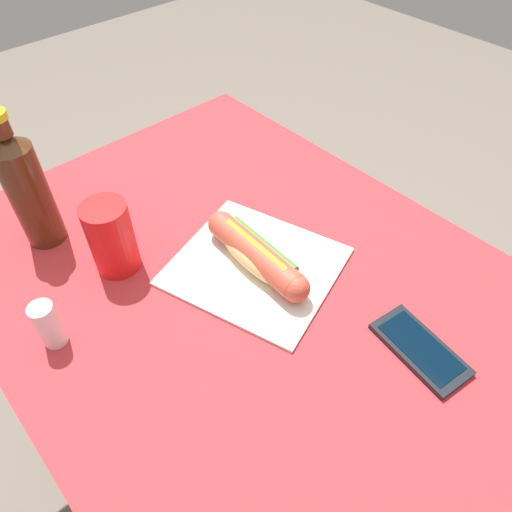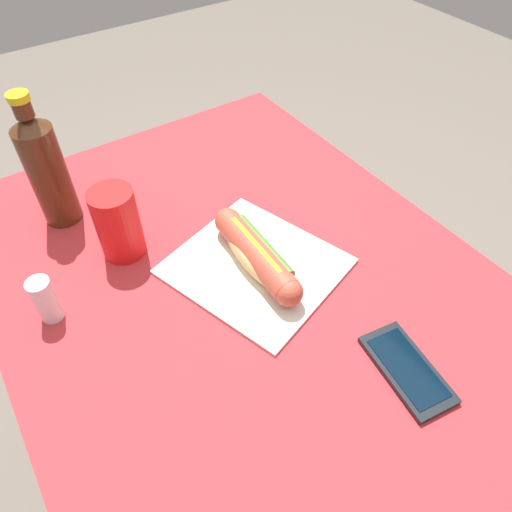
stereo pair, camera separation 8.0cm
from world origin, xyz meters
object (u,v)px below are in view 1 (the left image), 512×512
Objects in this scene: hot_dog at (256,254)px; cell_phone at (420,349)px; drinking_cup at (111,238)px; soda_bottle at (27,189)px; salt_shaker at (48,325)px.

cell_phone is at bearing 13.33° from hot_dog.
drinking_cup is (-0.45, -0.24, 0.06)m from cell_phone.
cell_phone is 0.52m from drinking_cup.
hot_dog is at bearing -166.67° from cell_phone.
hot_dog is 0.30m from cell_phone.
drinking_cup reaches higher than cell_phone.
soda_bottle reaches higher than drinking_cup.
drinking_cup is at bearing -152.09° from cell_phone.
drinking_cup is at bearing -133.98° from hot_dog.
soda_bottle is at bearing -153.43° from cell_phone.
cell_phone is 0.61× the size of soda_bottle.
drinking_cup is at bearing 22.27° from soda_bottle.
salt_shaker is at bearing -22.62° from soda_bottle.
hot_dog is 0.34m from salt_shaker.
soda_bottle is at bearing 157.38° from salt_shaker.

